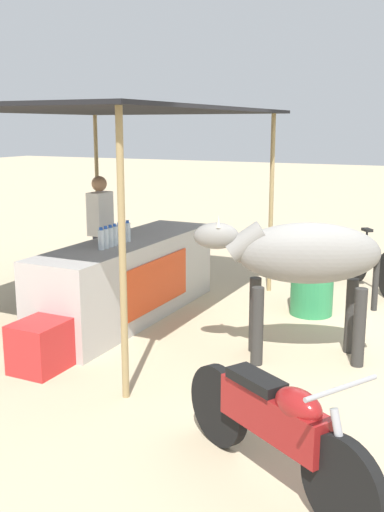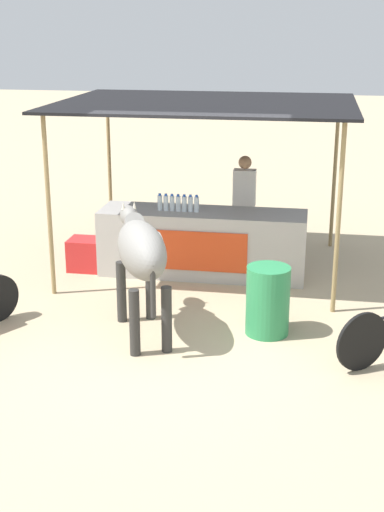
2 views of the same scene
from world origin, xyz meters
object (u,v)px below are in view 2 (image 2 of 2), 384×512
at_px(stall_counter, 202,243).
at_px(cow, 141,251).
at_px(vendor_behind_counter, 244,208).
at_px(water_barrel, 268,301).
at_px(cooler_box, 89,254).

bearing_deg(stall_counter, cow, -99.49).
bearing_deg(vendor_behind_counter, water_barrel, -78.07).
bearing_deg(stall_counter, water_barrel, -60.69).
bearing_deg(water_barrel, cow, -170.09).
distance_m(vendor_behind_counter, water_barrel, 2.80).
relative_size(stall_counter, water_barrel, 3.57).
height_order(stall_counter, water_barrel, stall_counter).
relative_size(vendor_behind_counter, cow, 0.91).
xyz_separation_m(vendor_behind_counter, cooler_box, (-2.23, -0.85, -0.61)).
bearing_deg(water_barrel, vendor_behind_counter, 101.93).
bearing_deg(cow, vendor_behind_counter, 73.19).
xyz_separation_m(water_barrel, cow, (-1.47, -0.26, 0.61)).
relative_size(vendor_behind_counter, cooler_box, 2.75).
bearing_deg(cooler_box, water_barrel, -33.54).
xyz_separation_m(cooler_box, cow, (1.34, -2.12, 0.79)).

